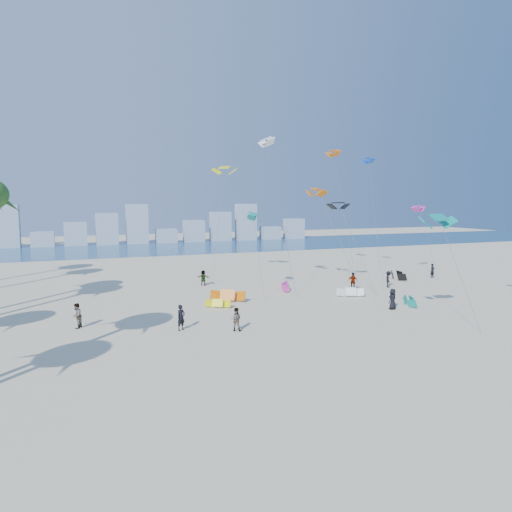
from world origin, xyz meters
name	(u,v)px	position (x,y,z in m)	size (l,w,h in m)	color
ground	(311,373)	(0.00, 0.00, 0.00)	(220.00, 220.00, 0.00)	beige
ocean	(137,248)	(0.00, 72.00, 0.01)	(220.00, 220.00, 0.00)	navy
kitesurfer_near	(181,318)	(-4.74, 10.98, 0.93)	(0.68, 0.45, 1.86)	black
kitesurfer_mid	(236,319)	(-1.12, 9.39, 0.85)	(0.82, 0.64, 1.69)	gray
kitesurfers_far	(298,286)	(8.71, 19.31, 0.89)	(41.02, 18.20, 1.85)	black
grounded_kites	(315,291)	(10.25, 18.58, 0.45)	(26.19, 14.90, 1.05)	#ECEC0C
flying_kites	(337,183)	(14.28, 21.67, 11.11)	(27.24, 30.33, 15.97)	#0B8A7E
distant_skyline	(125,229)	(-1.19, 82.00, 3.09)	(85.00, 3.00, 8.40)	#9EADBF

